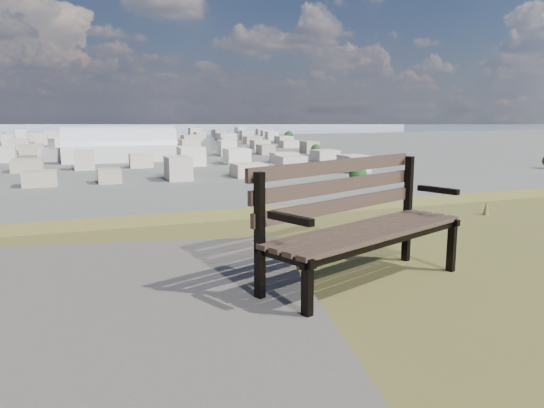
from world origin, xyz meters
name	(u,v)px	position (x,y,z in m)	size (l,w,h in m)	color
park_bench	(358,217)	(-0.47, 1.38, 25.52)	(1.85, 1.20, 0.93)	#3B2922
gravel_patch	(53,352)	(-2.55, 0.88, 25.04)	(3.07, 4.38, 0.09)	#655E58
arena	(120,150)	(19.97, 287.36, 5.67)	(57.61, 25.61, 24.05)	silver
city_blocks	(78,143)	(0.00, 394.44, 3.50)	(395.00, 361.00, 7.00)	#BDB2A6
city_trees	(28,150)	(-26.39, 319.00, 4.83)	(406.52, 387.20, 9.98)	#312518
bay_water	(75,127)	(0.00, 900.00, 0.00)	(2400.00, 700.00, 0.12)	#8093A3
far_hills	(46,111)	(-60.92, 1402.93, 25.47)	(2050.00, 340.00, 60.00)	#95A0B9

